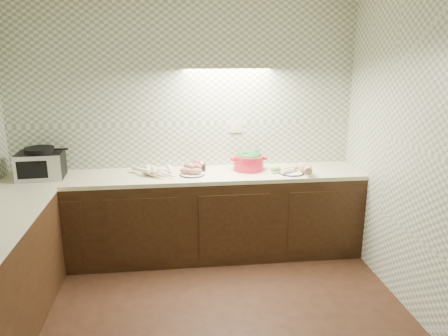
{
  "coord_description": "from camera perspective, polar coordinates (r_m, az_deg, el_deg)",
  "views": [
    {
      "loc": [
        -0.13,
        -2.76,
        2.15
      ],
      "look_at": [
        0.35,
        1.25,
        1.02
      ],
      "focal_mm": 35.0,
      "sensor_mm": 36.0,
      "label": 1
    }
  ],
  "objects": [
    {
      "name": "parsnip_pile",
      "position": [
        4.45,
        -9.06,
        -0.4
      ],
      "size": [
        0.46,
        0.41,
        0.08
      ],
      "color": "#FAE8C7",
      "rests_on": "counter"
    },
    {
      "name": "dutch_oven",
      "position": [
        4.55,
        3.25,
        1.05
      ],
      "size": [
        0.38,
        0.32,
        0.22
      ],
      "rotation": [
        0.0,
        0.0,
        0.03
      ],
      "color": "red",
      "rests_on": "counter"
    },
    {
      "name": "veg_plate",
      "position": [
        4.48,
        9.47,
        -0.19
      ],
      "size": [
        0.43,
        0.29,
        0.12
      ],
      "rotation": [
        0.0,
        0.0,
        -0.41
      ],
      "color": "#191B41",
      "rests_on": "counter"
    },
    {
      "name": "sweet_potato_plate",
      "position": [
        4.4,
        -4.19,
        -0.34
      ],
      "size": [
        0.26,
        0.25,
        0.12
      ],
      "rotation": [
        0.0,
        0.0,
        -0.28
      ],
      "color": "#191B41",
      "rests_on": "counter"
    },
    {
      "name": "room",
      "position": [
        2.81,
        -4.15,
        4.89
      ],
      "size": [
        3.6,
        3.6,
        2.6
      ],
      "color": "black",
      "rests_on": "ground"
    },
    {
      "name": "counter",
      "position": [
        3.88,
        -14.61,
        -10.91
      ],
      "size": [
        3.6,
        3.6,
        0.9
      ],
      "color": "black",
      "rests_on": "ground"
    },
    {
      "name": "toaster_oven",
      "position": [
        4.62,
        -22.83,
        0.5
      ],
      "size": [
        0.44,
        0.35,
        0.3
      ],
      "rotation": [
        0.0,
        0.0,
        0.05
      ],
      "color": "black",
      "rests_on": "counter"
    },
    {
      "name": "onion_bowl",
      "position": [
        4.55,
        -3.42,
        0.25
      ],
      "size": [
        0.16,
        0.16,
        0.12
      ],
      "color": "black",
      "rests_on": "counter"
    }
  ]
}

